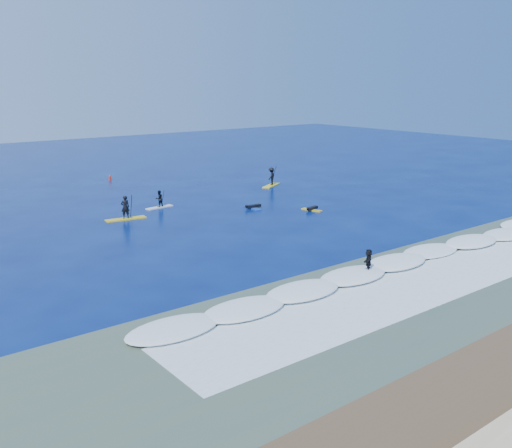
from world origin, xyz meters
TOP-DOWN VIEW (x-y plane):
  - ground at (0.00, 0.00)m, footprint 160.00×160.00m
  - shallow_water at (0.00, -14.00)m, footprint 90.00×13.00m
  - breaking_wave at (0.00, -10.00)m, footprint 40.00×6.00m
  - whitewater at (0.00, -13.00)m, footprint 34.00×5.00m
  - sup_paddler_left at (-7.11, 11.82)m, footprint 3.45×1.31m
  - sup_paddler_center at (-2.72, 14.08)m, footprint 2.70×0.99m
  - sup_paddler_right at (12.41, 16.41)m, footprint 3.34×2.35m
  - prone_paddler_near at (7.50, 4.75)m, footprint 1.54×2.01m
  - prone_paddler_far at (3.81, 8.62)m, footprint 1.67×2.12m
  - wave_surfer at (-1.85, -10.02)m, footprint 2.02×1.58m
  - marker_buoy at (-0.20, 30.59)m, footprint 0.30×0.30m

SIDE VIEW (x-z plane):
  - ground at x=0.00m, z-range 0.00..0.00m
  - breaking_wave at x=0.00m, z-range -0.15..0.15m
  - whitewater at x=0.00m, z-range -0.01..0.01m
  - shallow_water at x=0.00m, z-range 0.00..0.01m
  - prone_paddler_near at x=7.50m, z-range -0.07..0.34m
  - prone_paddler_far at x=3.81m, z-range -0.07..0.37m
  - marker_buoy at x=-0.20m, z-range -0.05..0.67m
  - sup_paddler_center at x=-2.72m, z-range -0.23..1.62m
  - sup_paddler_left at x=-7.11m, z-range -0.44..1.92m
  - wave_surfer at x=-1.85m, z-range 0.09..1.57m
  - sup_paddler_right at x=12.41m, z-range -0.26..2.09m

